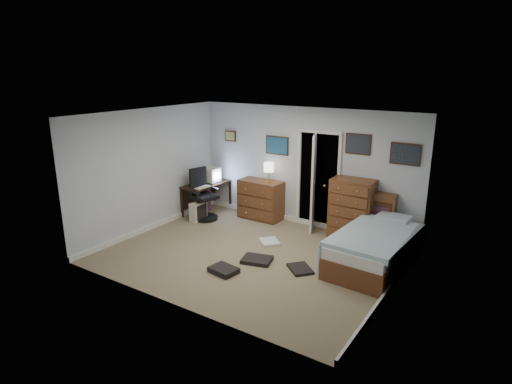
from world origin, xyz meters
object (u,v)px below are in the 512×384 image
(low_dresser, at_px, (261,200))
(computer_desk, at_px, (204,189))
(bed, at_px, (375,248))
(office_chair, at_px, (203,200))
(tall_dresser, at_px, (352,209))

(low_dresser, bearing_deg, computer_desk, -164.49)
(computer_desk, height_order, bed, computer_desk)
(office_chair, height_order, tall_dresser, tall_dresser)
(computer_desk, height_order, low_dresser, low_dresser)
(computer_desk, bearing_deg, low_dresser, 16.23)
(office_chair, bearing_deg, computer_desk, 141.60)
(bed, bearing_deg, computer_desk, 175.42)
(low_dresser, height_order, bed, low_dresser)
(office_chair, xyz_separation_m, tall_dresser, (3.18, 0.70, 0.16))
(computer_desk, distance_m, low_dresser, 1.40)
(tall_dresser, bearing_deg, low_dresser, 177.78)
(low_dresser, distance_m, bed, 3.07)
(low_dresser, relative_size, tall_dresser, 0.81)
(office_chair, bearing_deg, low_dresser, 48.46)
(tall_dresser, distance_m, bed, 1.26)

